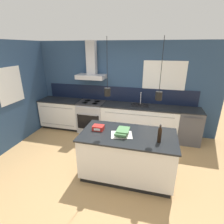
{
  "coord_description": "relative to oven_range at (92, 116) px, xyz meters",
  "views": [
    {
      "loc": [
        1.06,
        -2.91,
        2.45
      ],
      "look_at": [
        0.14,
        0.68,
        1.05
      ],
      "focal_mm": 28.0,
      "sensor_mm": 36.0,
      "label": 1
    }
  ],
  "objects": [
    {
      "name": "oven_range",
      "position": [
        0.0,
        0.0,
        0.0
      ],
      "size": [
        0.76,
        0.66,
        0.91
      ],
      "color": "#B5B5BA",
      "rests_on": "ground_plane"
    },
    {
      "name": "kitchen_island",
      "position": [
        1.38,
        -1.71,
        0.0
      ],
      "size": [
        1.78,
        0.96,
        0.91
      ],
      "color": "black",
      "rests_on": "ground_plane"
    },
    {
      "name": "dishwasher",
      "position": [
        2.75,
        0.0,
        -0.0
      ],
      "size": [
        0.59,
        0.65,
        0.91
      ],
      "color": "#4C4C51",
      "rests_on": "ground_plane"
    },
    {
      "name": "counter_run_sink",
      "position": [
        1.42,
        0.01,
        0.01
      ],
      "size": [
        2.1,
        0.64,
        1.25
      ],
      "color": "black",
      "rests_on": "ground_plane"
    },
    {
      "name": "counter_run_left",
      "position": [
        -1.0,
        0.01,
        0.01
      ],
      "size": [
        1.25,
        0.64,
        0.91
      ],
      "color": "black",
      "rests_on": "ground_plane"
    },
    {
      "name": "book_stack",
      "position": [
        1.28,
        -1.76,
        0.51
      ],
      "size": [
        0.24,
        0.33,
        0.11
      ],
      "color": "#4C7F4C",
      "rests_on": "kitchen_island"
    },
    {
      "name": "wall_left",
      "position": [
        -1.68,
        -0.99,
        0.85
      ],
      "size": [
        0.08,
        3.8,
        2.6
      ],
      "color": "navy",
      "rests_on": "ground_plane"
    },
    {
      "name": "ground_plane",
      "position": [
        0.75,
        -1.69,
        -0.46
      ],
      "size": [
        16.0,
        16.0,
        0.0
      ],
      "primitive_type": "plane",
      "color": "tan",
      "rests_on": "ground"
    },
    {
      "name": "bottle_on_island",
      "position": [
        1.94,
        -1.86,
        0.59
      ],
      "size": [
        0.07,
        0.07,
        0.32
      ],
      "color": "black",
      "rests_on": "kitchen_island"
    },
    {
      "name": "paper_pile",
      "position": [
        1.27,
        -1.77,
        0.46
      ],
      "size": [
        0.44,
        0.38,
        0.01
      ],
      "color": "silver",
      "rests_on": "kitchen_island"
    },
    {
      "name": "red_supply_box",
      "position": [
        0.78,
        -1.68,
        0.5
      ],
      "size": [
        0.21,
        0.17,
        0.09
      ],
      "color": "red",
      "rests_on": "kitchen_island"
    },
    {
      "name": "wall_back",
      "position": [
        0.71,
        0.32,
        0.9
      ],
      "size": [
        5.6,
        2.18,
        2.6
      ],
      "color": "navy",
      "rests_on": "ground_plane"
    }
  ]
}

